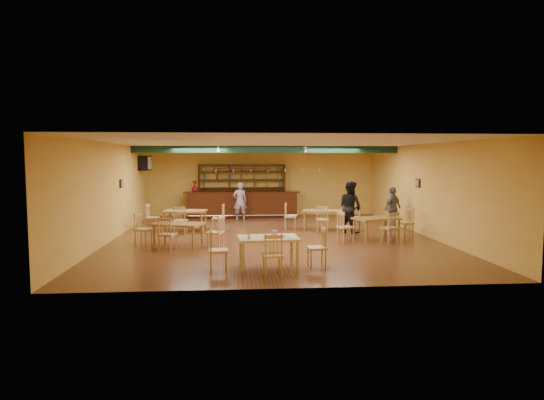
{
  "coord_description": "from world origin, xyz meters",
  "views": [
    {
      "loc": [
        -1.17,
        -14.84,
        2.51
      ],
      "look_at": [
        0.03,
        0.6,
        1.15
      ],
      "focal_mm": 30.86,
      "sensor_mm": 36.0,
      "label": 1
    }
  ],
  "objects": [
    {
      "name": "dining_table_a",
      "position": [
        -2.95,
        1.58,
        0.36
      ],
      "size": [
        1.54,
        1.04,
        0.72
      ],
      "primitive_type": "cube",
      "rotation": [
        0.0,
        0.0,
        -0.13
      ],
      "color": "#A07138",
      "rests_on": "ground"
    },
    {
      "name": "track_rail_right",
      "position": [
        1.4,
        3.4,
        2.94
      ],
      "size": [
        0.05,
        2.5,
        0.05
      ],
      "primitive_type": "cube",
      "color": "white",
      "rests_on": "ceiling"
    },
    {
      "name": "poinsettia",
      "position": [
        -2.92,
        5.15,
        1.37
      ],
      "size": [
        0.34,
        0.34,
        0.48
      ],
      "primitive_type": "imported",
      "rotation": [
        0.0,
        0.0,
        0.35
      ],
      "color": "#A10E18",
      "rests_on": "bar_counter"
    },
    {
      "name": "patron_bar",
      "position": [
        -1.01,
        4.33,
        0.78
      ],
      "size": [
        0.61,
        0.43,
        1.56
      ],
      "primitive_type": "imported",
      "rotation": [
        0.0,
        0.0,
        3.25
      ],
      "color": "#80479B",
      "rests_on": "ground"
    },
    {
      "name": "back_bar_hutch",
      "position": [
        -0.9,
        5.78,
        1.14
      ],
      "size": [
        3.81,
        0.4,
        2.28
      ],
      "primitive_type": "cube",
      "color": "#34110A",
      "rests_on": "ground"
    },
    {
      "name": "ceiling_beam",
      "position": [
        0.0,
        2.8,
        2.87
      ],
      "size": [
        10.0,
        0.3,
        0.25
      ],
      "primitive_type": "cube",
      "color": "#10311F",
      "rests_on": "ceiling"
    },
    {
      "name": "pizza_tray",
      "position": [
        -0.34,
        -4.33,
        0.74
      ],
      "size": [
        0.52,
        0.52,
        0.01
      ],
      "primitive_type": "cylinder",
      "rotation": [
        0.0,
        0.0,
        0.39
      ],
      "color": "silver",
      "rests_on": "near_table"
    },
    {
      "name": "patron_right_a",
      "position": [
        2.69,
        0.67,
        0.89
      ],
      "size": [
        1.03,
        1.09,
        1.77
      ],
      "primitive_type": "imported",
      "rotation": [
        0.0,
        0.0,
        2.14
      ],
      "color": "black",
      "rests_on": "ground"
    },
    {
      "name": "floor",
      "position": [
        0.0,
        0.0,
        0.0
      ],
      "size": [
        12.0,
        12.0,
        0.0
      ],
      "primitive_type": "plane",
      "color": "#562B18",
      "rests_on": "ground"
    },
    {
      "name": "picture_right",
      "position": [
        4.97,
        0.5,
        1.7
      ],
      "size": [
        0.04,
        0.34,
        0.28
      ],
      "primitive_type": "cube",
      "color": "black",
      "rests_on": "wall_right"
    },
    {
      "name": "dining_table_d",
      "position": [
        3.21,
        -0.65,
        0.34
      ],
      "size": [
        1.57,
        1.24,
        0.69
      ],
      "primitive_type": "cube",
      "rotation": [
        0.0,
        0.0,
        0.34
      ],
      "color": "#A07138",
      "rests_on": "ground"
    },
    {
      "name": "patron_right_b",
      "position": [
        4.41,
        1.35,
        0.76
      ],
      "size": [
        0.93,
        0.84,
        1.52
      ],
      "primitive_type": "imported",
      "rotation": [
        0.0,
        0.0,
        3.8
      ],
      "color": "slate",
      "rests_on": "ground"
    },
    {
      "name": "dining_table_b",
      "position": [
        1.89,
        1.47,
        0.35
      ],
      "size": [
        1.52,
        1.07,
        0.69
      ],
      "primitive_type": "cube",
      "rotation": [
        0.0,
        0.0,
        -0.18
      ],
      "color": "#A07138",
      "rests_on": "ground"
    },
    {
      "name": "picture_left",
      "position": [
        -4.97,
        1.0,
        1.7
      ],
      "size": [
        0.04,
        0.34,
        0.28
      ],
      "primitive_type": "cube",
      "color": "black",
      "rests_on": "wall_left"
    },
    {
      "name": "napkin_stack",
      "position": [
        -0.1,
        -4.13,
        0.75
      ],
      "size": [
        0.2,
        0.15,
        0.03
      ],
      "primitive_type": "cube",
      "rotation": [
        0.0,
        0.0,
        0.02
      ],
      "color": "white",
      "rests_on": "near_table"
    },
    {
      "name": "track_rail_left",
      "position": [
        -1.8,
        3.4,
        2.94
      ],
      "size": [
        0.05,
        2.5,
        0.05
      ],
      "primitive_type": "cube",
      "color": "white",
      "rests_on": "ceiling"
    },
    {
      "name": "dining_table_c",
      "position": [
        -2.83,
        -1.4,
        0.34
      ],
      "size": [
        1.55,
        1.21,
        0.68
      ],
      "primitive_type": "cube",
      "rotation": [
        0.0,
        0.0,
        -0.33
      ],
      "color": "#A07138",
      "rests_on": "ground"
    },
    {
      "name": "pizza_server",
      "position": [
        -0.2,
        -4.28,
        0.75
      ],
      "size": [
        0.33,
        0.19,
        0.0
      ],
      "primitive_type": "cube",
      "rotation": [
        0.0,
        0.0,
        -0.34
      ],
      "color": "silver",
      "rests_on": "pizza_tray"
    },
    {
      "name": "near_table",
      "position": [
        -0.44,
        -4.33,
        0.37
      ],
      "size": [
        1.43,
        0.97,
        0.74
      ],
      "primitive_type": "cube",
      "rotation": [
        0.0,
        0.0,
        0.06
      ],
      "color": "tan",
      "rests_on": "ground"
    },
    {
      "name": "bar_counter",
      "position": [
        -0.9,
        5.15,
        0.56
      ],
      "size": [
        4.93,
        0.85,
        1.13
      ],
      "primitive_type": "cube",
      "color": "#34110A",
      "rests_on": "ground"
    },
    {
      "name": "parmesan_shaker",
      "position": [
        -0.88,
        -4.48,
        0.79
      ],
      "size": [
        0.08,
        0.08,
        0.11
      ],
      "primitive_type": "cylinder",
      "rotation": [
        0.0,
        0.0,
        0.06
      ],
      "color": "#EAE5C6",
      "rests_on": "near_table"
    },
    {
      "name": "ac_unit",
      "position": [
        -4.8,
        4.2,
        2.35
      ],
      "size": [
        0.34,
        0.7,
        0.48
      ],
      "primitive_type": "cube",
      "color": "white",
      "rests_on": "wall_left"
    },
    {
      "name": "side_plate",
      "position": [
        0.1,
        -4.52,
        0.74
      ],
      "size": [
        0.23,
        0.23,
        0.01
      ],
      "primitive_type": "cylinder",
      "rotation": [
        0.0,
        0.0,
        0.06
      ],
      "color": "white",
      "rests_on": "near_table"
    }
  ]
}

